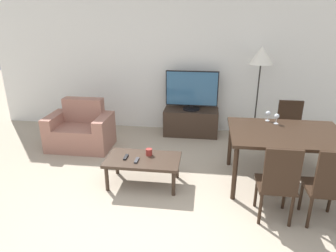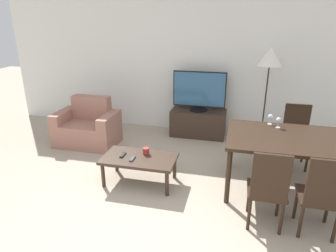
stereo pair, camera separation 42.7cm
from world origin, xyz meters
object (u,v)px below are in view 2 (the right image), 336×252
(tv_stand, at_px, (198,123))
(floor_lamp, at_px, (270,60))
(armchair, at_px, (88,128))
(dining_chair_near_right, at_px, (322,194))
(dining_chair_far, at_px, (296,133))
(remote_secondary, at_px, (132,159))
(coffee_table, at_px, (139,160))
(dining_chair_near, at_px, (268,187))
(cup_white_near, at_px, (146,151))
(wine_glass_left, at_px, (279,121))
(tv, at_px, (199,91))
(remote_primary, at_px, (123,155))
(wine_glass_center, at_px, (270,117))
(dining_table, at_px, (286,142))

(tv_stand, bearing_deg, floor_lamp, -9.51)
(armchair, bearing_deg, floor_lamp, 12.22)
(dining_chair_near_right, bearing_deg, dining_chair_far, 90.00)
(floor_lamp, bearing_deg, remote_secondary, -134.19)
(coffee_table, distance_m, floor_lamp, 2.65)
(armchair, xyz_separation_m, coffee_table, (1.32, -1.05, 0.04))
(armchair, relative_size, dining_chair_near, 1.14)
(cup_white_near, distance_m, wine_glass_left, 1.82)
(tv, xyz_separation_m, remote_primary, (-0.76, -1.90, -0.47))
(armchair, bearing_deg, wine_glass_left, -8.94)
(cup_white_near, relative_size, wine_glass_center, 0.63)
(cup_white_near, height_order, wine_glass_center, wine_glass_center)
(floor_lamp, relative_size, remote_primary, 11.27)
(dining_chair_near, xyz_separation_m, floor_lamp, (0.07, 2.28, 0.98))
(tv_stand, bearing_deg, tv, -90.00)
(dining_chair_near_right, bearing_deg, wine_glass_left, 106.52)
(tv_stand, bearing_deg, dining_chair_far, -26.78)
(tv, relative_size, floor_lamp, 0.57)
(dining_table, distance_m, cup_white_near, 1.82)
(tv, xyz_separation_m, dining_chair_far, (1.59, -0.80, -0.36))
(remote_primary, distance_m, remote_secondary, 0.18)
(remote_primary, height_order, wine_glass_left, wine_glass_left)
(remote_secondary, xyz_separation_m, wine_glass_center, (1.74, 0.76, 0.46))
(remote_secondary, xyz_separation_m, cup_white_near, (0.13, 0.19, 0.04))
(wine_glass_left, xyz_separation_m, wine_glass_center, (-0.10, 0.11, 0.00))
(remote_primary, bearing_deg, dining_chair_near_right, -13.53)
(tv, xyz_separation_m, cup_white_near, (-0.46, -1.78, -0.43))
(tv, bearing_deg, remote_secondary, -106.64)
(coffee_table, relative_size, dining_chair_near_right, 1.06)
(tv_stand, distance_m, coffee_table, 1.97)
(tv, bearing_deg, dining_chair_near_right, -57.25)
(floor_lamp, xyz_separation_m, wine_glass_center, (0.01, -1.02, -0.63))
(dining_chair_near_right, distance_m, wine_glass_left, 1.24)
(floor_lamp, xyz_separation_m, wine_glass_left, (0.10, -1.13, -0.63))
(dining_chair_near, bearing_deg, cup_white_near, 156.08)
(dining_chair_near, bearing_deg, dining_table, 72.97)
(dining_chair_near_right, xyz_separation_m, wine_glass_center, (-0.43, 1.26, 0.35))
(floor_lamp, distance_m, cup_white_near, 2.50)
(wine_glass_center, bearing_deg, dining_chair_near, -93.47)
(dining_table, bearing_deg, armchair, 165.93)
(tv_stand, xyz_separation_m, dining_chair_far, (1.59, -0.80, 0.25))
(floor_lamp, bearing_deg, wine_glass_left, -84.89)
(tv, relative_size, cup_white_near, 10.46)
(dining_chair_near, relative_size, wine_glass_center, 6.34)
(tv_stand, bearing_deg, cup_white_near, -104.52)
(tv_stand, relative_size, wine_glass_left, 6.93)
(remote_secondary, height_order, wine_glass_center, wine_glass_center)
(dining_table, xyz_separation_m, wine_glass_left, (-0.08, 0.31, 0.18))
(dining_table, distance_m, remote_primary, 2.12)
(remote_primary, bearing_deg, remote_secondary, -23.88)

